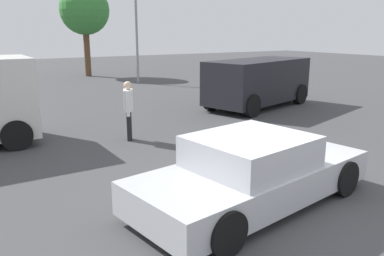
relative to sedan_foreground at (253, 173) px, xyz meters
name	(u,v)px	position (x,y,z in m)	size (l,w,h in m)	color
ground_plane	(267,208)	(0.11, -0.28, -0.56)	(80.00, 80.00, 0.00)	#424244
sedan_foreground	(253,173)	(0.00, 0.00, 0.00)	(4.62, 2.43, 1.20)	#B7BABF
dog	(234,144)	(1.40, 2.33, -0.30)	(0.56, 0.40, 0.41)	white
suv_dark	(258,81)	(5.86, 6.69, 0.45)	(4.98, 3.13, 1.82)	black
pedestrian	(128,106)	(-0.23, 4.82, 0.39)	(0.38, 0.53, 1.59)	black
tree_back_right	(85,10)	(3.47, 20.74, 3.58)	(3.11, 3.11, 5.74)	brown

